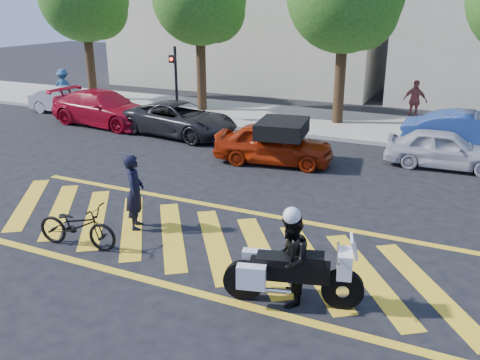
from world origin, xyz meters
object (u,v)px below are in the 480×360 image
at_px(officer_moto, 290,260).
at_px(parked_mid_left, 180,119).
at_px(bicycle, 77,226).
at_px(police_motorcycle, 290,273).
at_px(parked_far_left, 66,100).
at_px(officer_bike, 135,192).
at_px(parked_left, 104,108).
at_px(red_convertible, 274,144).
at_px(parked_right, 474,137).
at_px(parked_mid_right, 444,149).

relative_size(officer_moto, parked_mid_left, 0.35).
bearing_deg(bicycle, police_motorcycle, -98.77).
xyz_separation_m(police_motorcycle, parked_mid_left, (-7.87, 9.28, 0.07)).
distance_m(parked_far_left, parked_mid_left, 7.21).
bearing_deg(police_motorcycle, officer_bike, 146.20).
bearing_deg(officer_moto, parked_left, -143.98).
xyz_separation_m(red_convertible, parked_right, (5.80, 3.24, 0.11)).
xyz_separation_m(bicycle, police_motorcycle, (4.81, -0.12, 0.10)).
distance_m(red_convertible, parked_mid_left, 4.99).
height_order(bicycle, police_motorcycle, police_motorcycle).
height_order(parked_far_left, parked_mid_left, parked_mid_left).
bearing_deg(bicycle, parked_right, -42.32).
xyz_separation_m(parked_far_left, parked_right, (17.51, 0.00, 0.17)).
relative_size(officer_bike, parked_mid_right, 0.49).
xyz_separation_m(police_motorcycle, parked_left, (-11.71, 9.45, 0.14)).
height_order(officer_bike, bicycle, officer_bike).
bearing_deg(parked_mid_right, officer_bike, 139.45).
distance_m(officer_bike, police_motorcycle, 4.52).
bearing_deg(parked_mid_left, parked_right, -74.44).
xyz_separation_m(bicycle, parked_mid_left, (-3.06, 9.16, 0.16)).
xyz_separation_m(police_motorcycle, officer_moto, (-0.02, 0.01, 0.24)).
xyz_separation_m(officer_bike, red_convertible, (1.03, 5.99, -0.23)).
height_order(red_convertible, parked_far_left, red_convertible).
distance_m(parked_left, parked_right, 14.33).
relative_size(parked_far_left, parked_mid_left, 0.76).
height_order(parked_mid_left, parked_right, parked_right).
xyz_separation_m(police_motorcycle, parked_far_left, (-14.94, 10.68, 0.00)).
bearing_deg(parked_far_left, parked_mid_right, -99.93).
height_order(officer_bike, parked_mid_left, officer_bike).
bearing_deg(parked_mid_left, red_convertible, -103.73).
bearing_deg(parked_left, red_convertible, -98.01).
bearing_deg(red_convertible, bicycle, 159.25).
height_order(police_motorcycle, red_convertible, red_convertible).
bearing_deg(police_motorcycle, parked_far_left, 129.38).
relative_size(red_convertible, parked_far_left, 1.07).
height_order(bicycle, officer_moto, officer_moto).
bearing_deg(parked_mid_right, parked_left, 86.34).
bearing_deg(red_convertible, officer_moto, -165.13).
height_order(police_motorcycle, parked_right, parked_right).
bearing_deg(parked_far_left, police_motorcycle, -130.69).
bearing_deg(parked_left, officer_moto, -123.57).
bearing_deg(officer_bike, parked_right, -65.80).
bearing_deg(parked_left, police_motorcycle, -123.56).
height_order(officer_moto, parked_far_left, officer_moto).
height_order(bicycle, parked_mid_left, parked_mid_left).
distance_m(officer_moto, red_convertible, 8.09).
xyz_separation_m(officer_bike, parked_mid_right, (6.03, 7.83, -0.27)).
height_order(police_motorcycle, parked_mid_left, parked_mid_left).
xyz_separation_m(parked_left, parked_mid_left, (3.84, -0.17, -0.07)).
distance_m(officer_bike, parked_mid_right, 9.89).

